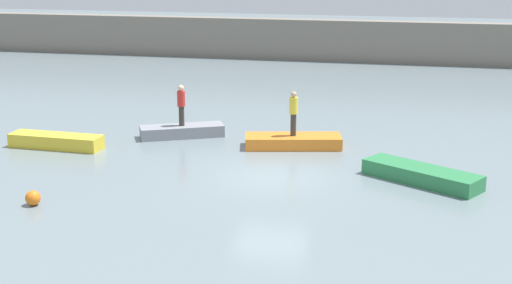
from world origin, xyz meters
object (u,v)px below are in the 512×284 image
rowboat_grey (182,131)px  mooring_buoy (33,198)px  rowboat_green (421,175)px  person_red_shirt (181,103)px  rowboat_yellow (56,141)px  rowboat_orange (293,141)px  person_yellow_shirt (294,111)px

rowboat_grey → mooring_buoy: (-1.78, -8.68, -0.01)m
rowboat_green → mooring_buoy: (-11.31, -4.83, -0.02)m
person_red_shirt → mooring_buoy: bearing=-101.6°
rowboat_yellow → person_red_shirt: bearing=34.3°
person_red_shirt → mooring_buoy: person_red_shirt is taller
rowboat_green → person_red_shirt: person_red_shirt is taller
person_red_shirt → rowboat_grey: bearing=0.0°
rowboat_grey → rowboat_orange: rowboat_grey is taller
rowboat_grey → rowboat_yellow: bearing=-174.1°
rowboat_orange → rowboat_green: (4.85, -3.30, 0.02)m
rowboat_grey → mooring_buoy: 8.86m
person_yellow_shirt → rowboat_yellow: bearing=-166.7°
rowboat_grey → rowboat_orange: bearing=-33.1°
person_red_shirt → mooring_buoy: (-1.78, -8.68, -1.18)m
rowboat_orange → person_yellow_shirt: bearing=-101.2°
rowboat_grey → rowboat_orange: (4.68, -0.55, -0.00)m
rowboat_green → person_red_shirt: bearing=-171.5°
rowboat_orange → person_yellow_shirt: (0.00, -0.00, 1.19)m
rowboat_green → person_red_shirt: (-9.54, 3.85, 1.16)m
rowboat_grey → person_red_shirt: 1.17m
rowboat_yellow → rowboat_orange: rowboat_yellow is taller
rowboat_orange → person_yellow_shirt: 1.19m
person_yellow_shirt → person_red_shirt: person_yellow_shirt is taller
rowboat_grey → mooring_buoy: rowboat_grey is taller
rowboat_yellow → rowboat_orange: bearing=15.3°
person_yellow_shirt → mooring_buoy: 10.45m
rowboat_grey → person_yellow_shirt: (4.68, -0.55, 1.19)m
rowboat_grey → person_red_shirt: person_red_shirt is taller
rowboat_orange → person_red_shirt: (-4.68, 0.55, 1.18)m
rowboat_grey → person_yellow_shirt: 4.86m
rowboat_grey → person_red_shirt: (0.00, 0.00, 1.17)m
rowboat_yellow → rowboat_grey: (4.20, 2.65, -0.03)m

